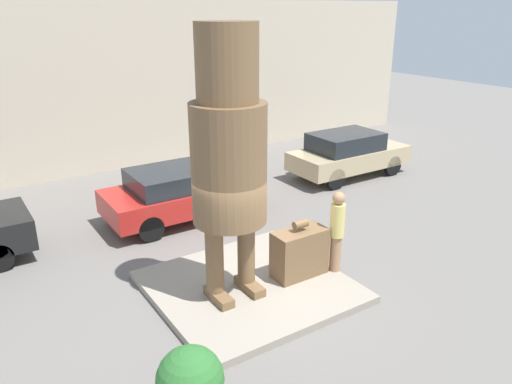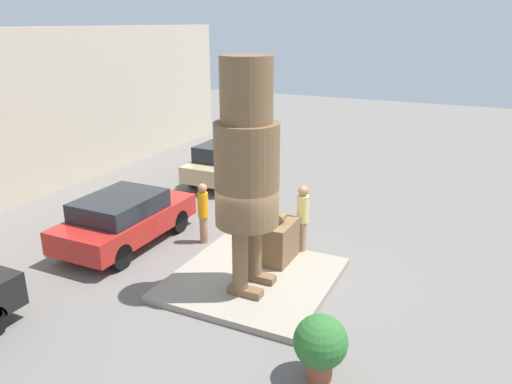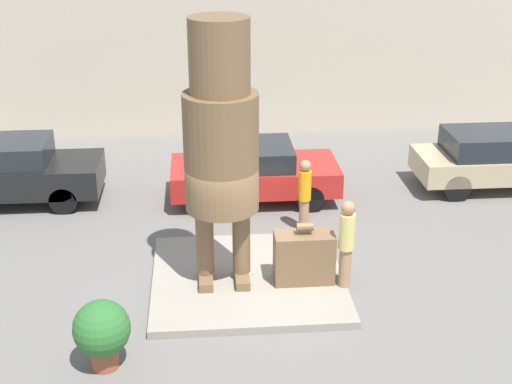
{
  "view_description": "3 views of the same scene",
  "coord_description": "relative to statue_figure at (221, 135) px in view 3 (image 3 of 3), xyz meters",
  "views": [
    {
      "loc": [
        -4.73,
        -7.49,
        5.45
      ],
      "look_at": [
        0.04,
        -0.18,
        2.19
      ],
      "focal_mm": 35.0,
      "sensor_mm": 36.0,
      "label": 1
    },
    {
      "loc": [
        -9.41,
        -4.59,
        5.85
      ],
      "look_at": [
        0.31,
        0.07,
        2.15
      ],
      "focal_mm": 35.0,
      "sensor_mm": 36.0,
      "label": 2
    },
    {
      "loc": [
        -0.86,
        -12.26,
        7.24
      ],
      "look_at": [
        0.15,
        -0.21,
        2.05
      ],
      "focal_mm": 50.0,
      "sensor_mm": 36.0,
      "label": 3
    }
  ],
  "objects": [
    {
      "name": "ground_plane",
      "position": [
        0.48,
        0.09,
        -3.12
      ],
      "size": [
        60.0,
        60.0,
        0.0
      ],
      "primitive_type": "plane",
      "color": "slate"
    },
    {
      "name": "pedestal",
      "position": [
        0.48,
        0.09,
        -3.04
      ],
      "size": [
        3.76,
        3.61,
        0.15
      ],
      "color": "gray",
      "rests_on": "ground_plane"
    },
    {
      "name": "building_backdrop",
      "position": [
        0.48,
        9.74,
        -0.29
      ],
      "size": [
        28.0,
        0.6,
        5.67
      ],
      "color": "beige",
      "rests_on": "ground_plane"
    },
    {
      "name": "statue_figure",
      "position": [
        0.0,
        0.0,
        0.0
      ],
      "size": [
        1.37,
        1.37,
        5.07
      ],
      "color": "brown",
      "rests_on": "pedestal"
    },
    {
      "name": "giant_suitcase",
      "position": [
        1.55,
        -0.17,
        -2.46
      ],
      "size": [
        1.15,
        0.56,
        1.24
      ],
      "color": "brown",
      "rests_on": "pedestal"
    },
    {
      "name": "tourist",
      "position": [
        2.3,
        -0.43,
        -1.99
      ],
      "size": [
        0.3,
        0.3,
        1.78
      ],
      "color": "#A87A56",
      "rests_on": "pedestal"
    },
    {
      "name": "parked_car_black",
      "position": [
        -5.11,
        4.51,
        -2.28
      ],
      "size": [
        4.41,
        1.77,
        1.6
      ],
      "color": "black",
      "rests_on": "ground_plane"
    },
    {
      "name": "parked_car_red",
      "position": [
        0.89,
        4.19,
        -2.35
      ],
      "size": [
        4.11,
        1.88,
        1.44
      ],
      "color": "#B2231E",
      "rests_on": "ground_plane"
    },
    {
      "name": "parked_car_tan",
      "position": [
        7.19,
        4.45,
        -2.31
      ],
      "size": [
        4.16,
        1.75,
        1.52
      ],
      "color": "tan",
      "rests_on": "ground_plane"
    },
    {
      "name": "planter_pot",
      "position": [
        -2.05,
        -2.4,
        -2.43
      ],
      "size": [
        0.93,
        0.93,
        1.21
      ],
      "color": "brown",
      "rests_on": "ground_plane"
    },
    {
      "name": "worker_hivis",
      "position": [
        1.92,
        2.31,
        -2.18
      ],
      "size": [
        0.29,
        0.29,
        1.72
      ],
      "color": "#A87A56",
      "rests_on": "ground_plane"
    }
  ]
}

